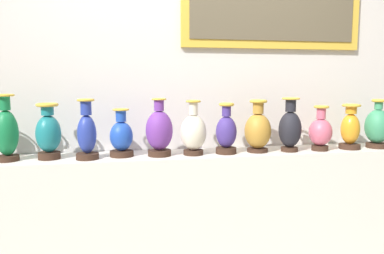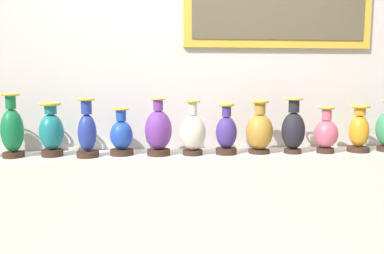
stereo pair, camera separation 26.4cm
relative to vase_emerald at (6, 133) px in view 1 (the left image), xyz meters
The scene contains 14 objects.
display_shelf 1.37m from the vase_emerald, ahead, with size 3.13×0.38×0.96m, color silver.
back_wall 1.33m from the vase_emerald, 12.84° to the left, with size 4.73×0.14×3.19m.
vase_emerald is the anchor object (origin of this frame).
vase_teal 0.25m from the vase_emerald, ahead, with size 0.16×0.16×0.36m.
vase_cobalt 0.49m from the vase_emerald, ahead, with size 0.15×0.15×0.39m.
vase_sapphire 0.71m from the vase_emerald, ahead, with size 0.16×0.16×0.32m.
vase_violet 0.97m from the vase_emerald, ahead, with size 0.18×0.18×0.39m.
vase_ivory 1.20m from the vase_emerald, ahead, with size 0.18×0.18×0.38m.
vase_indigo 1.43m from the vase_emerald, ahead, with size 0.15×0.15×0.36m.
vase_ochre 1.67m from the vase_emerald, ahead, with size 0.19×0.19×0.37m.
vase_onyx 1.91m from the vase_emerald, ahead, with size 0.16×0.16×0.39m.
vase_rose 2.14m from the vase_emerald, ahead, with size 0.17×0.17×0.33m.
vase_amber 2.39m from the vase_emerald, ahead, with size 0.15×0.15×0.34m.
vase_jade 2.62m from the vase_emerald, ahead, with size 0.18×0.18×0.37m.
Camera 1 is at (-0.50, -2.58, 1.46)m, focal length 35.52 mm.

